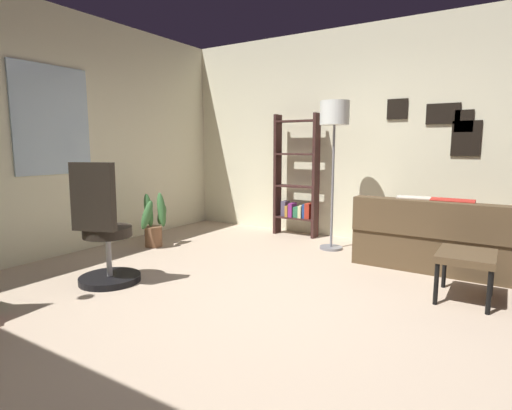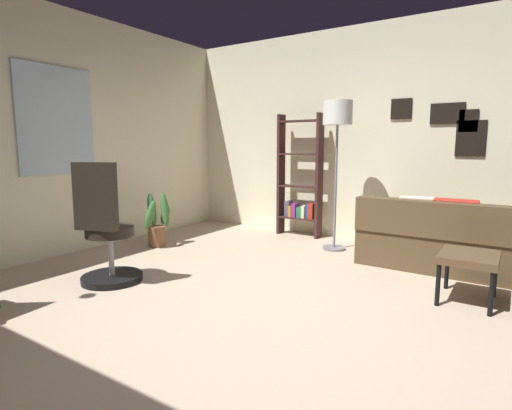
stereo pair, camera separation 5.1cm
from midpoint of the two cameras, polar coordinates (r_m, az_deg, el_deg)
The scene contains 9 objects.
ground_plane at distance 3.22m, azimuth 1.95°, elevation -15.93°, with size 5.58×5.87×0.10m, color #BDA68E.
wall_back_with_windows at distance 5.12m, azimuth -28.78°, elevation 8.93°, with size 5.58×0.12×2.82m.
wall_right_with_frames at distance 5.58m, azimuth 17.06°, elevation 9.41°, with size 0.12×5.87×2.82m.
couch at distance 4.83m, azimuth 26.38°, elevation -4.59°, with size 1.53×1.83×0.76m.
footstool at distance 3.77m, azimuth 27.14°, elevation -6.75°, with size 0.53×0.43×0.40m.
office_chair at distance 3.97m, azimuth -20.98°, elevation -4.26°, with size 0.57×0.56×1.13m.
bookshelf at distance 5.74m, azimuth 5.45°, elevation 2.99°, with size 0.18×0.64×1.71m.
floor_lamp at distance 4.99m, azimuth 10.67°, elevation 11.07°, with size 0.35×0.35×1.80m.
potted_plant at distance 5.28m, azimuth -14.43°, elevation -2.46°, with size 0.48×0.35×0.70m.
Camera 1 is at (-2.55, -1.44, 1.27)m, focal length 28.43 mm.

